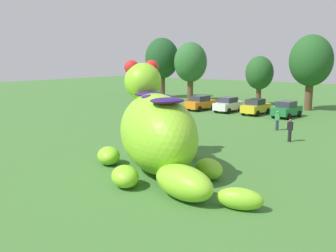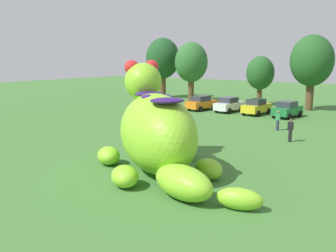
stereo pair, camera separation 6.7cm
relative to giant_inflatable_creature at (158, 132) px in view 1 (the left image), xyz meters
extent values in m
plane|color=#427533|center=(0.76, 0.21, -2.21)|extent=(160.00, 160.00, 0.00)
ellipsoid|color=#8CD12D|center=(-0.02, -0.01, -0.07)|extent=(8.38, 7.60, 4.28)
ellipsoid|color=#8CD12D|center=(-2.62, 1.93, 2.53)|extent=(3.35, 3.30, 2.26)
sphere|color=red|center=(-3.26, 1.63, 3.38)|extent=(0.90, 0.90, 0.90)
sphere|color=red|center=(-2.52, 2.63, 3.38)|extent=(0.90, 0.90, 0.90)
ellipsoid|color=navy|center=(-1.40, 1.02, 1.90)|extent=(2.12, 2.19, 0.29)
ellipsoid|color=navy|center=(-0.02, -0.01, 1.90)|extent=(2.12, 2.19, 0.29)
ellipsoid|color=navy|center=(1.50, -1.14, 1.90)|extent=(2.12, 2.19, 0.29)
ellipsoid|color=#8CD12D|center=(-3.12, -0.66, -1.69)|extent=(2.25, 2.14, 1.05)
ellipsoid|color=#8CD12D|center=(-0.28, 3.15, -1.69)|extent=(2.25, 2.14, 1.05)
ellipsoid|color=#8CD12D|center=(0.35, -3.01, -1.69)|extent=(2.25, 2.14, 1.05)
ellipsoid|color=#8CD12D|center=(2.96, 0.50, -1.69)|extent=(2.25, 2.14, 1.05)
ellipsoid|color=#8CD12D|center=(3.49, -2.62, -1.46)|extent=(3.77, 2.62, 1.50)
ellipsoid|color=#8CD12D|center=(6.05, -2.27, -1.75)|extent=(2.13, 1.39, 0.92)
cube|color=orange|center=(-11.11, 22.66, -1.49)|extent=(2.23, 4.29, 0.80)
cube|color=#2D333D|center=(-11.13, 22.51, -0.79)|extent=(1.75, 2.15, 0.60)
cylinder|color=black|center=(-11.78, 24.03, -1.89)|extent=(0.32, 0.67, 0.64)
cylinder|color=black|center=(-10.10, 23.80, -1.89)|extent=(0.32, 0.67, 0.64)
cylinder|color=black|center=(-12.12, 21.51, -1.89)|extent=(0.32, 0.67, 0.64)
cylinder|color=black|center=(-10.44, 21.28, -1.89)|extent=(0.32, 0.67, 0.64)
cube|color=white|center=(-7.73, 23.17, -1.49)|extent=(1.96, 4.20, 0.80)
cube|color=#2D333D|center=(-7.74, 23.02, -0.79)|extent=(1.62, 2.06, 0.60)
cylinder|color=black|center=(-8.50, 24.49, -1.89)|extent=(0.28, 0.65, 0.64)
cylinder|color=black|center=(-6.80, 24.38, -1.89)|extent=(0.28, 0.65, 0.64)
cylinder|color=black|center=(-8.66, 21.96, -1.89)|extent=(0.28, 0.65, 0.64)
cylinder|color=black|center=(-6.97, 21.85, -1.89)|extent=(0.28, 0.65, 0.64)
cube|color=yellow|center=(-4.38, 23.20, -1.49)|extent=(1.91, 4.18, 0.80)
cube|color=#2D333D|center=(-4.39, 23.05, -0.79)|extent=(1.60, 2.04, 0.60)
cylinder|color=black|center=(-5.16, 24.51, -1.89)|extent=(0.27, 0.65, 0.64)
cylinder|color=black|center=(-3.47, 24.42, -1.89)|extent=(0.27, 0.65, 0.64)
cylinder|color=black|center=(-5.29, 21.97, -1.89)|extent=(0.27, 0.65, 0.64)
cylinder|color=black|center=(-3.60, 21.88, -1.89)|extent=(0.27, 0.65, 0.64)
cube|color=#1E7238|center=(-0.92, 23.17, -1.49)|extent=(2.08, 4.24, 0.80)
cube|color=#2D333D|center=(-0.93, 23.02, -0.79)|extent=(1.68, 2.10, 0.60)
cylinder|color=black|center=(-1.64, 24.52, -1.89)|extent=(0.30, 0.66, 0.64)
cylinder|color=black|center=(0.05, 24.36, -1.89)|extent=(0.30, 0.66, 0.64)
cylinder|color=black|center=(-1.88, 21.99, -1.89)|extent=(0.30, 0.66, 0.64)
cylinder|color=black|center=(-0.19, 21.82, -1.89)|extent=(0.30, 0.66, 0.64)
cylinder|color=brown|center=(-23.65, 31.49, -0.59)|extent=(0.92, 0.92, 3.24)
ellipsoid|color=#1E4C23|center=(-23.65, 31.49, 3.87)|extent=(5.18, 5.18, 6.21)
cylinder|color=brown|center=(-17.68, 30.39, -0.74)|extent=(0.84, 0.84, 2.95)
ellipsoid|color=#2D662D|center=(-17.68, 30.39, 3.33)|extent=(4.71, 4.71, 5.66)
cylinder|color=brown|center=(-7.54, 31.27, -1.08)|extent=(0.64, 0.64, 2.25)
ellipsoid|color=#235623|center=(-7.54, 31.27, 2.02)|extent=(3.60, 3.60, 4.32)
cylinder|color=brown|center=(-0.78, 30.20, -0.66)|extent=(0.89, 0.89, 3.11)
ellipsoid|color=#235623|center=(-0.78, 30.20, 3.63)|extent=(4.97, 4.97, 5.97)
cylinder|color=#726656|center=(-4.93, 5.14, -1.77)|extent=(0.26, 0.26, 0.88)
cube|color=white|center=(-4.93, 5.14, -1.03)|extent=(0.38, 0.22, 0.60)
sphere|color=brown|center=(-4.93, 5.14, -0.61)|extent=(0.22, 0.22, 0.22)
cylinder|color=#2D334C|center=(0.93, 15.54, -1.77)|extent=(0.26, 0.26, 0.88)
cube|color=#338C4C|center=(0.93, 15.54, -1.03)|extent=(0.38, 0.22, 0.60)
sphere|color=#9E7051|center=(0.93, 15.54, -0.61)|extent=(0.22, 0.22, 0.22)
cylinder|color=#2D334C|center=(-9.96, 11.67, -1.77)|extent=(0.26, 0.26, 0.88)
cube|color=gold|center=(-9.96, 11.67, -1.03)|extent=(0.38, 0.22, 0.60)
sphere|color=#9E7051|center=(-9.96, 11.67, -0.61)|extent=(0.22, 0.22, 0.22)
cylinder|color=black|center=(3.33, 11.72, -1.77)|extent=(0.26, 0.26, 0.88)
cube|color=black|center=(3.33, 11.72, -1.03)|extent=(0.38, 0.22, 0.60)
sphere|color=brown|center=(3.33, 11.72, -0.61)|extent=(0.22, 0.22, 0.22)
camera|label=1|loc=(12.50, -16.00, 3.97)|focal=40.72mm
camera|label=2|loc=(12.55, -15.96, 3.97)|focal=40.72mm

